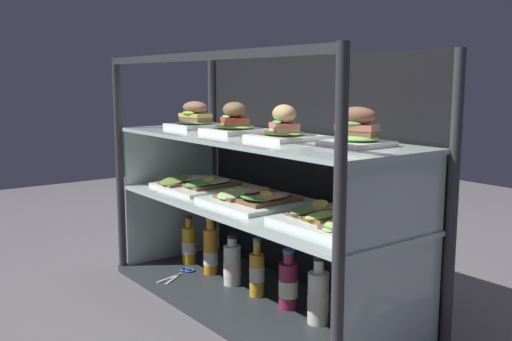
{
  "coord_description": "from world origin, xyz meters",
  "views": [
    {
      "loc": [
        1.65,
        -1.24,
        0.83
      ],
      "look_at": [
        0.0,
        0.0,
        0.51
      ],
      "focal_mm": 41.03,
      "sensor_mm": 36.0,
      "label": 1
    }
  ],
  "objects_px": {
    "juice_bottle_front_second": "(257,273)",
    "plated_roll_sandwich_center": "(284,128)",
    "plated_roll_sandwich_near_left_corner": "(234,122)",
    "open_sandwich_tray_mid_right": "(200,184)",
    "juice_bottle_front_left_end": "(288,285)",
    "orange_fruit_beside_bottles": "(378,333)",
    "juice_bottle_front_middle": "(189,245)",
    "open_sandwich_tray_right_of_center": "(337,219)",
    "open_sandwich_tray_center": "(256,198)",
    "juice_bottle_near_post": "(211,251)",
    "orange_fruit_rolled_forward": "(344,330)",
    "juice_bottle_front_right_end": "(232,265)",
    "plated_roll_sandwich_mid_left": "(357,132)",
    "juice_bottle_back_left": "(318,297)",
    "kitchen_scissors": "(183,272)",
    "plated_roll_sandwich_mid_right": "(195,119)"
  },
  "relations": [
    {
      "from": "juice_bottle_front_second",
      "to": "plated_roll_sandwich_center",
      "type": "bearing_deg",
      "value": -4.13
    },
    {
      "from": "plated_roll_sandwich_near_left_corner",
      "to": "juice_bottle_front_second",
      "type": "relative_size",
      "value": 0.9
    },
    {
      "from": "open_sandwich_tray_mid_right",
      "to": "juice_bottle_front_left_end",
      "type": "relative_size",
      "value": 1.6
    },
    {
      "from": "orange_fruit_beside_bottles",
      "to": "juice_bottle_front_middle",
      "type": "bearing_deg",
      "value": -176.87
    },
    {
      "from": "juice_bottle_front_second",
      "to": "juice_bottle_front_left_end",
      "type": "distance_m",
      "value": 0.16
    },
    {
      "from": "juice_bottle_front_left_end",
      "to": "open_sandwich_tray_right_of_center",
      "type": "bearing_deg",
      "value": -2.93
    },
    {
      "from": "open_sandwich_tray_center",
      "to": "juice_bottle_front_second",
      "type": "xyz_separation_m",
      "value": [
        -0.01,
        0.01,
        -0.28
      ]
    },
    {
      "from": "juice_bottle_near_post",
      "to": "juice_bottle_front_second",
      "type": "xyz_separation_m",
      "value": [
        0.32,
        0.0,
        -0.01
      ]
    },
    {
      "from": "orange_fruit_rolled_forward",
      "to": "open_sandwich_tray_mid_right",
      "type": "bearing_deg",
      "value": 179.26
    },
    {
      "from": "juice_bottle_front_second",
      "to": "juice_bottle_front_right_end",
      "type": "bearing_deg",
      "value": -178.82
    },
    {
      "from": "orange_fruit_rolled_forward",
      "to": "juice_bottle_near_post",
      "type": "bearing_deg",
      "value": 178.4
    },
    {
      "from": "open_sandwich_tray_right_of_center",
      "to": "open_sandwich_tray_center",
      "type": "bearing_deg",
      "value": -178.01
    },
    {
      "from": "juice_bottle_front_left_end",
      "to": "orange_fruit_rolled_forward",
      "type": "height_order",
      "value": "juice_bottle_front_left_end"
    },
    {
      "from": "plated_roll_sandwich_near_left_corner",
      "to": "orange_fruit_rolled_forward",
      "type": "height_order",
      "value": "plated_roll_sandwich_near_left_corner"
    },
    {
      "from": "plated_roll_sandwich_mid_left",
      "to": "juice_bottle_back_left",
      "type": "bearing_deg",
      "value": -166.4
    },
    {
      "from": "plated_roll_sandwich_mid_left",
      "to": "kitchen_scissors",
      "type": "bearing_deg",
      "value": -170.81
    },
    {
      "from": "juice_bottle_front_second",
      "to": "orange_fruit_rolled_forward",
      "type": "bearing_deg",
      "value": -2.7
    },
    {
      "from": "plated_roll_sandwich_center",
      "to": "kitchen_scissors",
      "type": "bearing_deg",
      "value": -172.03
    },
    {
      "from": "juice_bottle_front_left_end",
      "to": "open_sandwich_tray_center",
      "type": "bearing_deg",
      "value": -170.31
    },
    {
      "from": "juice_bottle_front_right_end",
      "to": "juice_bottle_back_left",
      "type": "height_order",
      "value": "juice_bottle_back_left"
    },
    {
      "from": "juice_bottle_near_post",
      "to": "juice_bottle_front_right_end",
      "type": "relative_size",
      "value": 1.18
    },
    {
      "from": "kitchen_scissors",
      "to": "open_sandwich_tray_right_of_center",
      "type": "bearing_deg",
      "value": 6.87
    },
    {
      "from": "juice_bottle_back_left",
      "to": "orange_fruit_beside_bottles",
      "type": "xyz_separation_m",
      "value": [
        0.23,
        0.04,
        -0.05
      ]
    },
    {
      "from": "plated_roll_sandwich_mid_right",
      "to": "orange_fruit_rolled_forward",
      "type": "xyz_separation_m",
      "value": [
        0.89,
        -0.02,
        -0.6
      ]
    },
    {
      "from": "plated_roll_sandwich_center",
      "to": "open_sandwich_tray_mid_right",
      "type": "height_order",
      "value": "plated_roll_sandwich_center"
    },
    {
      "from": "open_sandwich_tray_center",
      "to": "juice_bottle_near_post",
      "type": "relative_size",
      "value": 1.43
    },
    {
      "from": "juice_bottle_front_second",
      "to": "plated_roll_sandwich_mid_left",
      "type": "bearing_deg",
      "value": 5.7
    },
    {
      "from": "open_sandwich_tray_center",
      "to": "orange_fruit_beside_bottles",
      "type": "xyz_separation_m",
      "value": [
        0.54,
        0.06,
        -0.34
      ]
    },
    {
      "from": "juice_bottle_front_middle",
      "to": "orange_fruit_beside_bottles",
      "type": "bearing_deg",
      "value": 3.13
    },
    {
      "from": "orange_fruit_beside_bottles",
      "to": "plated_roll_sandwich_mid_right",
      "type": "bearing_deg",
      "value": -176.58
    },
    {
      "from": "juice_bottle_front_middle",
      "to": "juice_bottle_front_second",
      "type": "height_order",
      "value": "juice_bottle_front_second"
    },
    {
      "from": "open_sandwich_tray_mid_right",
      "to": "orange_fruit_rolled_forward",
      "type": "relative_size",
      "value": 4.37
    },
    {
      "from": "open_sandwich_tray_center",
      "to": "juice_bottle_front_middle",
      "type": "height_order",
      "value": "open_sandwich_tray_center"
    },
    {
      "from": "open_sandwich_tray_right_of_center",
      "to": "juice_bottle_front_right_end",
      "type": "relative_size",
      "value": 1.69
    },
    {
      "from": "plated_roll_sandwich_near_left_corner",
      "to": "open_sandwich_tray_center",
      "type": "distance_m",
      "value": 0.3
    },
    {
      "from": "juice_bottle_back_left",
      "to": "open_sandwich_tray_mid_right",
      "type": "bearing_deg",
      "value": -177.91
    },
    {
      "from": "juice_bottle_front_middle",
      "to": "kitchen_scissors",
      "type": "height_order",
      "value": "juice_bottle_front_middle"
    },
    {
      "from": "juice_bottle_front_left_end",
      "to": "orange_fruit_rolled_forward",
      "type": "bearing_deg",
      "value": -7.38
    },
    {
      "from": "plated_roll_sandwich_near_left_corner",
      "to": "plated_roll_sandwich_mid_left",
      "type": "height_order",
      "value": "plated_roll_sandwich_mid_left"
    },
    {
      "from": "plated_roll_sandwich_mid_left",
      "to": "open_sandwich_tray_center",
      "type": "bearing_deg",
      "value": -173.14
    },
    {
      "from": "plated_roll_sandwich_mid_right",
      "to": "plated_roll_sandwich_center",
      "type": "height_order",
      "value": "plated_roll_sandwich_center"
    },
    {
      "from": "plated_roll_sandwich_mid_right",
      "to": "plated_roll_sandwich_mid_left",
      "type": "bearing_deg",
      "value": 3.12
    },
    {
      "from": "open_sandwich_tray_mid_right",
      "to": "kitchen_scissors",
      "type": "relative_size",
      "value": 1.68
    },
    {
      "from": "open_sandwich_tray_center",
      "to": "open_sandwich_tray_right_of_center",
      "type": "relative_size",
      "value": 1.0
    },
    {
      "from": "plated_roll_sandwich_mid_right",
      "to": "plated_roll_sandwich_center",
      "type": "distance_m",
      "value": 0.59
    },
    {
      "from": "orange_fruit_beside_bottles",
      "to": "plated_roll_sandwich_mid_left",
      "type": "bearing_deg",
      "value": -173.99
    },
    {
      "from": "juice_bottle_front_left_end",
      "to": "juice_bottle_back_left",
      "type": "relative_size",
      "value": 0.93
    },
    {
      "from": "plated_roll_sandwich_mid_left",
      "to": "juice_bottle_front_left_end",
      "type": "relative_size",
      "value": 0.82
    },
    {
      "from": "juice_bottle_back_left",
      "to": "kitchen_scissors",
      "type": "distance_m",
      "value": 0.72
    },
    {
      "from": "open_sandwich_tray_right_of_center",
      "to": "plated_roll_sandwich_mid_right",
      "type": "bearing_deg",
      "value": -179.42
    }
  ]
}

